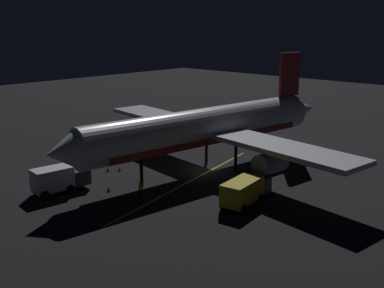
{
  "coord_description": "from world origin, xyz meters",
  "views": [
    {
      "loc": [
        -33.41,
        37.94,
        16.19
      ],
      "look_at": [
        0.0,
        2.0,
        3.5
      ],
      "focal_mm": 43.62,
      "sensor_mm": 36.0,
      "label": 1
    }
  ],
  "objects_px": {
    "catering_truck": "(245,191)",
    "traffic_cone_far": "(108,169)",
    "traffic_cone_near_left": "(120,169)",
    "baggage_truck": "(58,180)",
    "traffic_cone_near_right": "(108,189)",
    "airliner": "(208,128)",
    "ground_crew_worker": "(141,190)",
    "traffic_cone_under_wing": "(204,180)"
  },
  "relations": [
    {
      "from": "catering_truck",
      "to": "traffic_cone_near_left",
      "type": "distance_m",
      "value": 16.56
    },
    {
      "from": "airliner",
      "to": "catering_truck",
      "type": "distance_m",
      "value": 11.55
    },
    {
      "from": "catering_truck",
      "to": "traffic_cone_far",
      "type": "distance_m",
      "value": 17.5
    },
    {
      "from": "ground_crew_worker",
      "to": "traffic_cone_near_left",
      "type": "height_order",
      "value": "ground_crew_worker"
    },
    {
      "from": "airliner",
      "to": "traffic_cone_far",
      "type": "height_order",
      "value": "airliner"
    },
    {
      "from": "baggage_truck",
      "to": "traffic_cone_near_left",
      "type": "xyz_separation_m",
      "value": [
        1.13,
        -8.5,
        -1.06
      ]
    },
    {
      "from": "ground_crew_worker",
      "to": "traffic_cone_under_wing",
      "type": "xyz_separation_m",
      "value": [
        -1.35,
        -7.54,
        -0.64
      ]
    },
    {
      "from": "traffic_cone_near_left",
      "to": "traffic_cone_near_right",
      "type": "xyz_separation_m",
      "value": [
        -4.54,
        5.02,
        0.0
      ]
    },
    {
      "from": "airliner",
      "to": "baggage_truck",
      "type": "xyz_separation_m",
      "value": [
        5.9,
        15.7,
        -3.57
      ]
    },
    {
      "from": "ground_crew_worker",
      "to": "traffic_cone_far",
      "type": "bearing_deg",
      "value": -18.27
    },
    {
      "from": "ground_crew_worker",
      "to": "traffic_cone_near_right",
      "type": "xyz_separation_m",
      "value": [
        3.76,
        0.98,
        -0.64
      ]
    },
    {
      "from": "traffic_cone_near_left",
      "to": "traffic_cone_far",
      "type": "height_order",
      "value": "same"
    },
    {
      "from": "airliner",
      "to": "traffic_cone_near_left",
      "type": "bearing_deg",
      "value": 45.7
    },
    {
      "from": "traffic_cone_near_right",
      "to": "baggage_truck",
      "type": "bearing_deg",
      "value": 45.6
    },
    {
      "from": "catering_truck",
      "to": "airliner",
      "type": "bearing_deg",
      "value": -30.83
    },
    {
      "from": "baggage_truck",
      "to": "catering_truck",
      "type": "height_order",
      "value": "baggage_truck"
    },
    {
      "from": "catering_truck",
      "to": "traffic_cone_near_left",
      "type": "xyz_separation_m",
      "value": [
        16.45,
        1.58,
        -1.02
      ]
    },
    {
      "from": "airliner",
      "to": "baggage_truck",
      "type": "distance_m",
      "value": 17.15
    },
    {
      "from": "baggage_truck",
      "to": "traffic_cone_far",
      "type": "height_order",
      "value": "baggage_truck"
    },
    {
      "from": "ground_crew_worker",
      "to": "catering_truck",
      "type": "bearing_deg",
      "value": -145.43
    },
    {
      "from": "airliner",
      "to": "baggage_truck",
      "type": "bearing_deg",
      "value": 69.42
    },
    {
      "from": "airliner",
      "to": "traffic_cone_near_right",
      "type": "relative_size",
      "value": 69.33
    },
    {
      "from": "traffic_cone_far",
      "to": "catering_truck",
      "type": "bearing_deg",
      "value": -171.43
    },
    {
      "from": "traffic_cone_near_right",
      "to": "traffic_cone_under_wing",
      "type": "distance_m",
      "value": 9.93
    },
    {
      "from": "traffic_cone_near_left",
      "to": "airliner",
      "type": "bearing_deg",
      "value": -134.3
    },
    {
      "from": "airliner",
      "to": "traffic_cone_near_right",
      "type": "distance_m",
      "value": 13.31
    },
    {
      "from": "traffic_cone_near_left",
      "to": "traffic_cone_far",
      "type": "xyz_separation_m",
      "value": [
        0.83,
        1.02,
        0.0
      ]
    },
    {
      "from": "traffic_cone_under_wing",
      "to": "traffic_cone_near_left",
      "type": "bearing_deg",
      "value": 19.92
    },
    {
      "from": "traffic_cone_near_right",
      "to": "traffic_cone_under_wing",
      "type": "height_order",
      "value": "same"
    },
    {
      "from": "catering_truck",
      "to": "traffic_cone_far",
      "type": "xyz_separation_m",
      "value": [
        17.28,
        2.6,
        -1.02
      ]
    },
    {
      "from": "airliner",
      "to": "ground_crew_worker",
      "type": "bearing_deg",
      "value": 96.45
    },
    {
      "from": "traffic_cone_near_left",
      "to": "traffic_cone_far",
      "type": "relative_size",
      "value": 1.0
    },
    {
      "from": "traffic_cone_under_wing",
      "to": "ground_crew_worker",
      "type": "bearing_deg",
      "value": 79.82
    },
    {
      "from": "traffic_cone_near_right",
      "to": "traffic_cone_far",
      "type": "relative_size",
      "value": 1.0
    },
    {
      "from": "ground_crew_worker",
      "to": "traffic_cone_under_wing",
      "type": "relative_size",
      "value": 3.16
    },
    {
      "from": "airliner",
      "to": "ground_crew_worker",
      "type": "xyz_separation_m",
      "value": [
        -1.27,
        11.24,
        -4.0
      ]
    },
    {
      "from": "catering_truck",
      "to": "traffic_cone_near_right",
      "type": "bearing_deg",
      "value": 28.99
    },
    {
      "from": "ground_crew_worker",
      "to": "traffic_cone_near_left",
      "type": "relative_size",
      "value": 3.16
    },
    {
      "from": "traffic_cone_near_right",
      "to": "traffic_cone_far",
      "type": "distance_m",
      "value": 6.69
    },
    {
      "from": "catering_truck",
      "to": "traffic_cone_near_left",
      "type": "relative_size",
      "value": 11.97
    },
    {
      "from": "traffic_cone_under_wing",
      "to": "traffic_cone_near_right",
      "type": "bearing_deg",
      "value": 59.03
    },
    {
      "from": "traffic_cone_near_left",
      "to": "catering_truck",
      "type": "bearing_deg",
      "value": -174.51
    }
  ]
}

